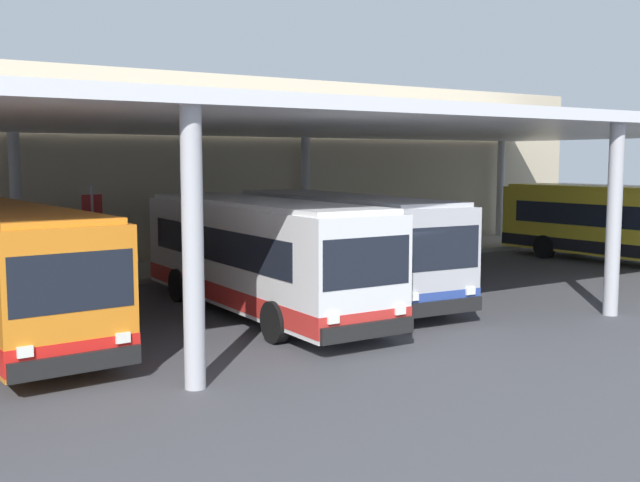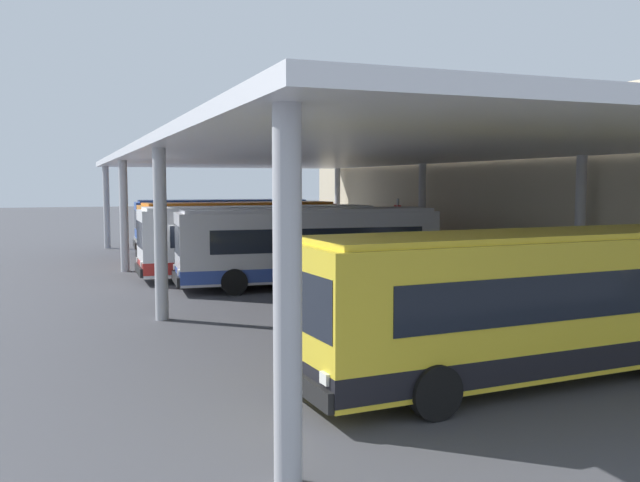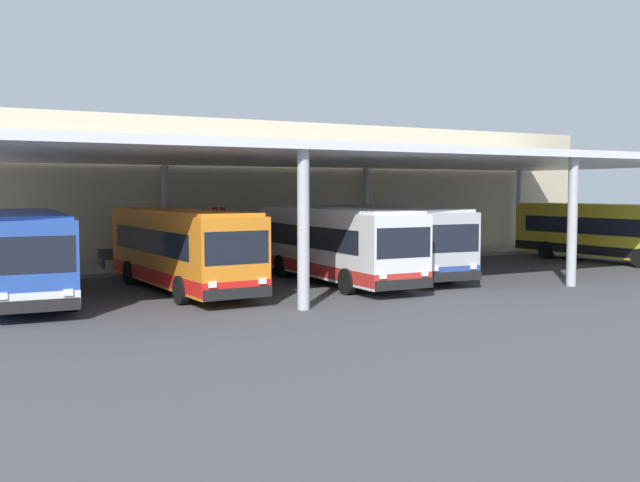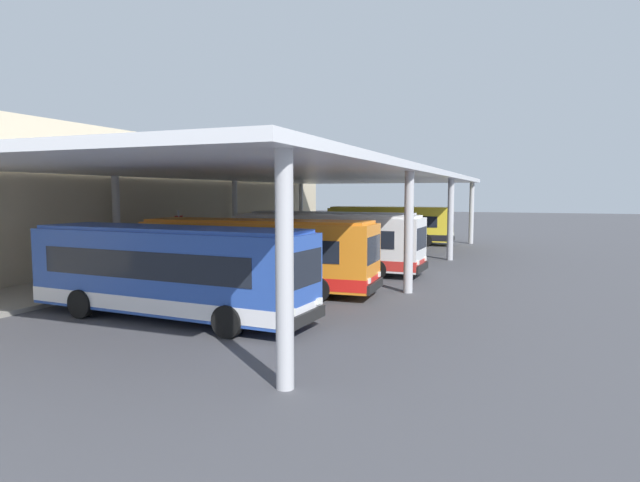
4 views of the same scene
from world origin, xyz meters
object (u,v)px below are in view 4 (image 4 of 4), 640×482
trash_bin (136,264)px  bus_nearest_bay (169,271)px  bus_far_bay (331,237)px  bus_middle_bay (326,242)px  bus_departing (390,225)px  banner_sign (179,235)px  bench_waiting (102,269)px  bus_second_bay (257,254)px

trash_bin → bus_nearest_bay: bearing=-133.0°
bus_nearest_bay → bus_far_bay: 15.52m
bus_middle_bay → bus_departing: size_ratio=0.99×
bus_nearest_bay → bus_far_bay: bearing=-0.2°
bus_nearest_bay → banner_sign: 12.03m
bench_waiting → trash_bin: (2.09, -0.22, 0.01)m
bus_departing → trash_bin: bearing=161.2°
bus_far_bay → bus_middle_bay: bearing=-163.4°
trash_bin → banner_sign: banner_sign is taller
bus_departing → bench_waiting: bearing=162.2°
bus_nearest_bay → bus_middle_bay: same height
bench_waiting → banner_sign: 5.15m
bus_middle_bay → trash_bin: bearing=120.3°
bench_waiting → banner_sign: size_ratio=0.56×
banner_sign → bus_middle_bay: bearing=-74.3°
bus_second_bay → bus_middle_bay: size_ratio=1.01×
bus_departing → bus_second_bay: bearing=-179.5°
bench_waiting → trash_bin: bearing=-6.1°
bench_waiting → trash_bin: 2.11m
bench_waiting → trash_bin: size_ratio=1.84×
bus_nearest_bay → bus_departing: size_ratio=1.00×
bus_far_bay → bus_departing: same height
bench_waiting → trash_bin: trash_bin is taller
bus_far_bay → bench_waiting: bearing=143.4°
bus_far_bay → banner_sign: banner_sign is taller
trash_bin → banner_sign: bearing=-13.1°
bus_middle_bay → banner_sign: 8.31m
bus_departing → bus_nearest_bay: bearing=179.7°
bus_nearest_bay → banner_sign: bearing=35.0°
bus_departing → bench_waiting: bus_departing is taller
bus_nearest_bay → bench_waiting: bearing=57.6°
bus_far_bay → banner_sign: 8.99m
bus_nearest_bay → trash_bin: bus_nearest_bay is taller
bus_second_bay → bench_waiting: bus_second_bay is taller
bus_departing → bench_waiting: (-24.62, 7.91, -0.99)m
bus_nearest_bay → trash_bin: size_ratio=10.86×
bench_waiting → bus_far_bay: bearing=-36.6°
bus_second_bay → bus_departing: (23.94, 0.23, 0.00)m
bus_nearest_bay → bus_second_bay: same height
bench_waiting → bus_nearest_bay: bearing=-122.4°
banner_sign → bus_departing: bearing=-19.6°
bus_middle_bay → bus_departing: bearing=3.1°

